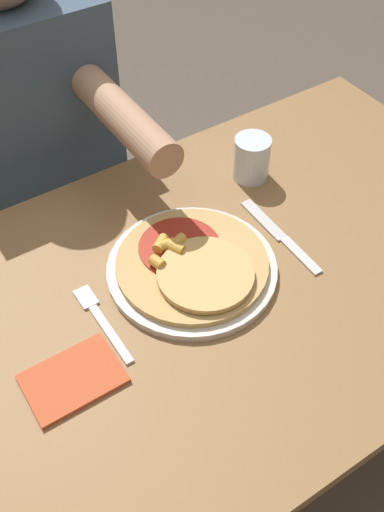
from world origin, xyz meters
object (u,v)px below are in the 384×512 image
object	(u,v)px
dining_table	(223,318)
person_diner	(39,153)
pizza	(193,264)
fork	(100,318)
drinking_glass	(252,158)
knife	(281,237)
plate	(192,269)

from	to	relation	value
dining_table	person_diner	world-z (taller)	person_diner
pizza	fork	bearing A→B (deg)	179.71
drinking_glass	person_diner	xyz separation A→B (m)	(-0.32, 0.37, -0.09)
knife	person_diner	world-z (taller)	person_diner
plate	fork	size ratio (longest dim) A/B	1.71
plate	person_diner	distance (m)	0.53
pizza	fork	xyz separation A→B (m)	(-0.18, 0.00, -0.02)
dining_table	knife	size ratio (longest dim) A/B	5.56
fork	person_diner	distance (m)	0.54
fork	drinking_glass	distance (m)	0.45
plate	drinking_glass	distance (m)	0.29
dining_table	knife	distance (m)	0.19
drinking_glass	person_diner	world-z (taller)	person_diner
drinking_glass	dining_table	bearing A→B (deg)	-135.84
pizza	knife	bearing A→B (deg)	-5.16
dining_table	person_diner	distance (m)	0.58
knife	drinking_glass	distance (m)	0.19
plate	pizza	distance (m)	0.02
knife	drinking_glass	size ratio (longest dim) A/B	2.44
dining_table	person_diner	size ratio (longest dim) A/B	0.99
knife	person_diner	distance (m)	0.60
plate	fork	distance (m)	0.18
dining_table	drinking_glass	world-z (taller)	drinking_glass
pizza	knife	size ratio (longest dim) A/B	1.21
fork	drinking_glass	size ratio (longest dim) A/B	1.93
pizza	knife	world-z (taller)	pizza
dining_table	knife	xyz separation A→B (m)	(0.14, 0.02, 0.12)
dining_table	pizza	bearing A→B (deg)	140.26
plate	pizza	bearing A→B (deg)	-101.09
person_diner	knife	bearing A→B (deg)	-64.61
knife	fork	bearing A→B (deg)	177.26
fork	person_diner	xyz separation A→B (m)	(0.11, 0.53, -0.05)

